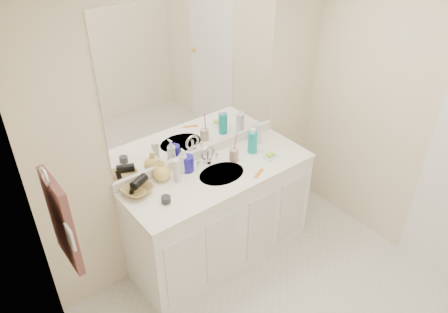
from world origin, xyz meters
name	(u,v)px	position (x,y,z in m)	size (l,w,h in m)	color
wall_back	(198,122)	(0.00, 1.30, 1.20)	(2.60, 0.02, 2.40)	beige
vanity_cabinet	(220,217)	(0.00, 1.02, 0.42)	(1.50, 0.55, 0.85)	white
countertop	(220,174)	(0.00, 1.02, 0.86)	(1.52, 0.57, 0.03)	white
backsplash	(200,153)	(0.00, 1.29, 0.92)	(1.52, 0.03, 0.08)	white
sink_basin	(222,175)	(0.00, 1.00, 0.87)	(0.37, 0.37, 0.02)	#BAB7A3
faucet	(207,157)	(0.00, 1.18, 0.94)	(0.02, 0.02, 0.11)	silver
mirror	(197,78)	(0.00, 1.29, 1.56)	(1.48, 0.01, 1.20)	white
blue_mug	(188,164)	(-0.18, 1.19, 0.94)	(0.09, 0.09, 0.13)	#1D1591
tan_cup	(234,155)	(0.19, 1.09, 0.93)	(0.07, 0.07, 0.10)	tan
toothbrush	(235,144)	(0.20, 1.09, 1.03)	(0.01, 0.01, 0.19)	#DE3A82
mouthwash_bottle	(253,142)	(0.38, 1.09, 0.97)	(0.08, 0.08, 0.19)	#0C928E
clear_pump_bottle	(257,133)	(0.51, 1.18, 0.97)	(0.07, 0.07, 0.18)	silver
soap_dish	(270,157)	(0.44, 0.94, 0.89)	(0.11, 0.09, 0.01)	white
green_soap	(270,155)	(0.44, 0.94, 0.90)	(0.07, 0.05, 0.02)	#A2D433
orange_comb	(259,173)	(0.22, 0.83, 0.88)	(0.13, 0.03, 0.01)	orange
dark_jar	(166,199)	(-0.51, 0.97, 0.90)	(0.07, 0.07, 0.05)	#242528
extra_white_bottle	(177,170)	(-0.31, 1.13, 0.97)	(0.06, 0.06, 0.18)	silver
soap_bottle_white	(183,160)	(-0.21, 1.21, 0.98)	(0.08, 0.08, 0.20)	white
soap_bottle_cream	(163,169)	(-0.37, 1.22, 0.96)	(0.07, 0.07, 0.16)	beige
soap_bottle_yellow	(162,170)	(-0.39, 1.22, 0.96)	(0.13, 0.13, 0.17)	#FADA61
wicker_basket	(138,190)	(-0.62, 1.19, 0.91)	(0.21, 0.21, 0.05)	#A48342
hair_dryer	(139,182)	(-0.60, 1.19, 0.97)	(0.07, 0.07, 0.13)	black
towel_ring	(45,177)	(-1.27, 0.77, 1.55)	(0.11, 0.11, 0.01)	silver
hand_towel	(62,221)	(-1.25, 0.77, 1.25)	(0.04, 0.32, 0.55)	#4C2A29
switch_plate	(70,237)	(-1.27, 0.57, 1.30)	(0.01, 0.09, 0.13)	silver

